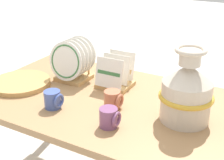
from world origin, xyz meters
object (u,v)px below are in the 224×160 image
(dish_rack_square_plates, at_px, (115,77))
(wicker_charger_stack, at_px, (21,83))
(mug_cobalt_glaze, at_px, (53,100))
(mug_terracotta_glaze, at_px, (113,100))
(dish_rack_round_plates, at_px, (72,63))
(mug_plum_glaze, at_px, (109,118))
(ceramic_vase, at_px, (187,91))

(dish_rack_square_plates, bearing_deg, wicker_charger_stack, -152.92)
(mug_cobalt_glaze, bearing_deg, mug_terracotta_glaze, 28.79)
(dish_rack_square_plates, xyz_separation_m, mug_cobalt_glaze, (-0.14, -0.37, -0.01))
(dish_rack_round_plates, height_order, mug_cobalt_glaze, dish_rack_round_plates)
(dish_rack_square_plates, height_order, mug_plum_glaze, dish_rack_square_plates)
(ceramic_vase, distance_m, mug_plum_glaze, 0.36)
(dish_rack_square_plates, bearing_deg, ceramic_vase, -20.41)
(ceramic_vase, relative_size, mug_terracotta_glaze, 3.89)
(wicker_charger_stack, xyz_separation_m, mug_plum_glaze, (0.66, -0.14, 0.03))
(wicker_charger_stack, relative_size, mug_terracotta_glaze, 3.82)
(wicker_charger_stack, height_order, mug_terracotta_glaze, mug_terracotta_glaze)
(dish_rack_round_plates, bearing_deg, ceramic_vase, -10.05)
(dish_rack_round_plates, xyz_separation_m, wicker_charger_stack, (-0.22, -0.20, -0.09))
(wicker_charger_stack, bearing_deg, dish_rack_round_plates, 43.23)
(ceramic_vase, relative_size, mug_plum_glaze, 3.89)
(mug_terracotta_glaze, xyz_separation_m, mug_plum_glaze, (0.07, -0.16, 0.00))
(wicker_charger_stack, distance_m, mug_plum_glaze, 0.67)
(dish_rack_square_plates, bearing_deg, dish_rack_round_plates, -171.19)
(wicker_charger_stack, bearing_deg, ceramic_vase, 4.89)
(dish_rack_round_plates, xyz_separation_m, mug_terracotta_glaze, (0.37, -0.19, -0.06))
(mug_cobalt_glaze, distance_m, mug_terracotta_glaze, 0.29)
(mug_terracotta_glaze, height_order, mug_plum_glaze, same)
(ceramic_vase, xyz_separation_m, mug_cobalt_glaze, (-0.59, -0.20, -0.10))
(dish_rack_square_plates, distance_m, wicker_charger_stack, 0.54)
(dish_rack_round_plates, distance_m, dish_rack_square_plates, 0.27)
(dish_rack_round_plates, xyz_separation_m, mug_cobalt_glaze, (0.12, -0.32, -0.06))
(dish_rack_square_plates, distance_m, mug_plum_glaze, 0.42)
(ceramic_vase, height_order, mug_cobalt_glaze, ceramic_vase)
(mug_cobalt_glaze, height_order, mug_terracotta_glaze, same)
(ceramic_vase, bearing_deg, dish_rack_square_plates, 159.59)
(dish_rack_square_plates, height_order, mug_cobalt_glaze, dish_rack_square_plates)
(ceramic_vase, relative_size, mug_cobalt_glaze, 3.89)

